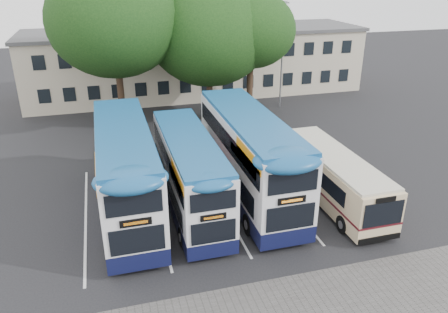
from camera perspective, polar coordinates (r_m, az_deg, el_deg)
name	(u,v)px	position (r m, az deg, el deg)	size (l,w,h in m)	color
ground	(324,239)	(21.27, 12.95, -10.49)	(120.00, 120.00, 0.00)	black
bay_lines	(219,199)	(23.97, -0.68, -5.61)	(14.12, 11.00, 0.01)	silver
depot_building	(197,60)	(44.01, -3.54, 12.41)	(32.40, 8.40, 6.20)	beige
lamp_post	(283,50)	(38.86, 7.66, 13.64)	(0.25, 1.05, 9.06)	gray
tree_left	(114,21)	(33.26, -14.20, 16.82)	(9.46, 9.46, 12.18)	black
tree_mid	(209,33)	(34.87, -1.99, 15.82)	(9.53, 9.53, 11.02)	black
tree_right	(251,30)	(34.82, 3.56, 16.15)	(6.86, 6.86, 10.13)	black
bus_dd_left	(126,168)	(22.28, -12.72, -1.42)	(2.64, 10.89, 4.54)	#0E1235
bus_dd_mid	(190,170)	(22.19, -4.52, -1.83)	(2.33, 9.61, 4.00)	#0E1235
bus_dd_right	(249,153)	(23.35, 3.27, 0.50)	(2.70, 11.13, 4.64)	#0E1235
bus_single	(332,174)	(24.02, 13.96, -2.24)	(2.28, 8.98, 2.68)	beige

